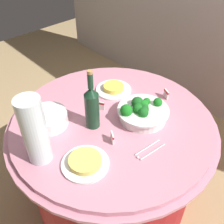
# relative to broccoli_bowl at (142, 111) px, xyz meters

# --- Properties ---
(ground_plane) EXTENTS (6.00, 6.00, 0.00)m
(ground_plane) POSITION_rel_broccoli_bowl_xyz_m (-0.10, -0.13, -0.78)
(ground_plane) COLOR tan
(buffet_table) EXTENTS (1.16, 1.16, 0.74)m
(buffet_table) POSITION_rel_broccoli_bowl_xyz_m (-0.10, -0.13, -0.41)
(buffet_table) COLOR maroon
(buffet_table) RESTS_ON ground_plane
(broccoli_bowl) EXTENTS (0.28, 0.28, 0.11)m
(broccoli_bowl) POSITION_rel_broccoli_bowl_xyz_m (0.00, 0.00, 0.00)
(broccoli_bowl) COLOR white
(broccoli_bowl) RESTS_ON buffet_table
(plate_stack) EXTENTS (0.21, 0.21, 0.07)m
(plate_stack) POSITION_rel_broccoli_bowl_xyz_m (-0.31, -0.40, -0.01)
(plate_stack) COLOR white
(plate_stack) RESTS_ON buffet_table
(wine_bottle) EXTENTS (0.07, 0.07, 0.34)m
(wine_bottle) POSITION_rel_broccoli_bowl_xyz_m (-0.14, -0.23, 0.08)
(wine_bottle) COLOR #153521
(wine_bottle) RESTS_ON buffet_table
(decorative_fruit_vase) EXTENTS (0.11, 0.11, 0.34)m
(decorative_fruit_vase) POSITION_rel_broccoli_bowl_xyz_m (-0.13, -0.55, 0.12)
(decorative_fruit_vase) COLOR silver
(decorative_fruit_vase) RESTS_ON buffet_table
(serving_tongs) EXTENTS (0.06, 0.17, 0.01)m
(serving_tongs) POSITION_rel_broccoli_bowl_xyz_m (0.19, -0.15, -0.04)
(serving_tongs) COLOR silver
(serving_tongs) RESTS_ON buffet_table
(food_plate_fried_egg) EXTENTS (0.22, 0.22, 0.04)m
(food_plate_fried_egg) POSITION_rel_broccoli_bowl_xyz_m (-0.29, 0.06, -0.03)
(food_plate_fried_egg) COLOR white
(food_plate_fried_egg) RESTS_ON buffet_table
(food_plate_noodles) EXTENTS (0.22, 0.22, 0.04)m
(food_plate_noodles) POSITION_rel_broccoli_bowl_xyz_m (0.04, -0.43, -0.03)
(food_plate_noodles) COLOR white
(food_plate_noodles) RESTS_ON buffet_table
(label_placard_front) EXTENTS (0.05, 0.03, 0.05)m
(label_placard_front) POSITION_rel_broccoli_bowl_xyz_m (-0.02, 0.24, -0.01)
(label_placard_front) COLOR white
(label_placard_front) RESTS_ON buffet_table
(label_placard_mid) EXTENTS (0.05, 0.03, 0.05)m
(label_placard_mid) POSITION_rel_broccoli_bowl_xyz_m (0.02, -0.24, -0.01)
(label_placard_mid) COLOR white
(label_placard_mid) RESTS_ON buffet_table
(label_placard_rear) EXTENTS (0.05, 0.03, 0.05)m
(label_placard_rear) POSITION_rel_broccoli_bowl_xyz_m (-0.21, -0.12, -0.01)
(label_placard_rear) COLOR white
(label_placard_rear) RESTS_ON buffet_table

